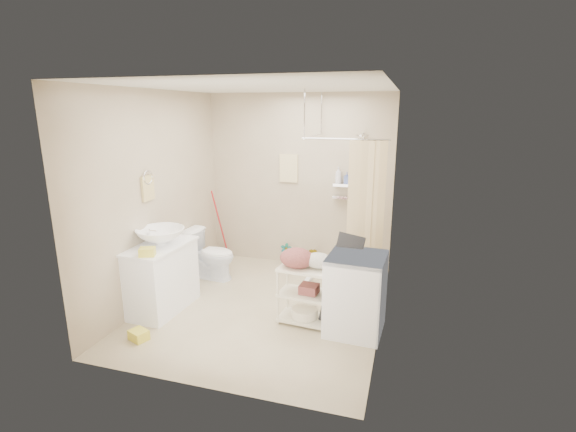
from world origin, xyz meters
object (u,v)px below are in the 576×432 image
Objects in this scene: vanity at (162,277)px; laundry_rack at (305,290)px; washing_machine at (356,294)px; toilet at (211,254)px.

vanity is 1.16× the size of laundry_rack.
vanity is 2.30m from washing_machine.
washing_machine reaches higher than toilet.
laundry_rack is at bearing 8.20° from vanity.
washing_machine is 0.57m from laundry_rack.
vanity is at bearing -173.13° from washing_machine.
laundry_rack is (1.73, 0.16, -0.01)m from vanity.
vanity is 1.30× the size of toilet.
vanity reaches higher than laundry_rack.
vanity reaches higher than toilet.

